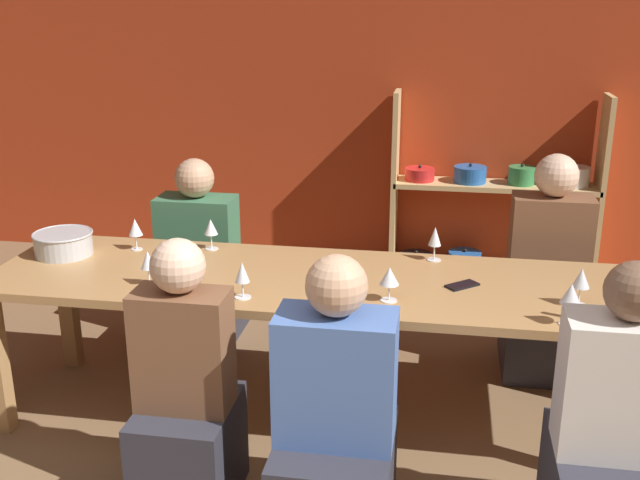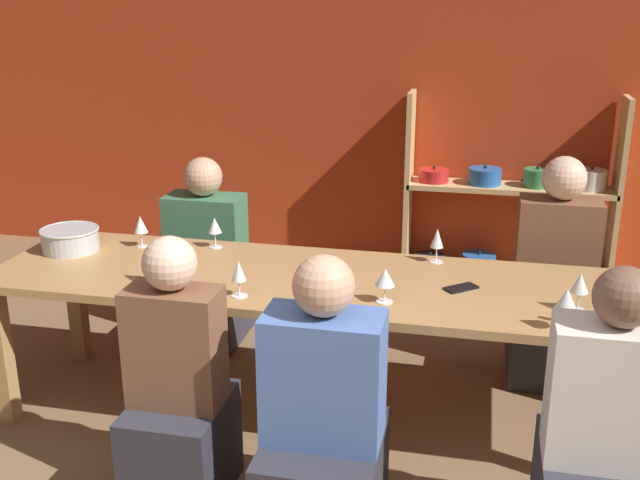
{
  "view_description": "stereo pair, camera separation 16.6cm",
  "coord_description": "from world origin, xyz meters",
  "px_view_note": "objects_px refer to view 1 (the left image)",
  "views": [
    {
      "loc": [
        0.62,
        -1.68,
        1.97
      ],
      "look_at": [
        0.07,
        1.59,
        0.89
      ],
      "focal_mm": 42.0,
      "sensor_mm": 36.0,
      "label": 1
    },
    {
      "loc": [
        0.78,
        -1.65,
        1.97
      ],
      "look_at": [
        0.07,
        1.59,
        0.89
      ],
      "focal_mm": 42.0,
      "sensor_mm": 36.0,
      "label": 2
    }
  ],
  "objects_px": {
    "wine_glass_white_c": "(211,228)",
    "person_near_a": "(335,437)",
    "wine_glass_empty_a": "(581,279)",
    "cell_phone": "(462,285)",
    "mixing_bowl": "(63,243)",
    "wine_glass_empty_e": "(135,228)",
    "wine_glass_empty_d": "(435,237)",
    "person_near_c": "(187,410)",
    "wine_glass_empty_c": "(185,271)",
    "wine_glass_empty_f": "(389,277)",
    "wine_glass_empty_b": "(635,290)",
    "person_near_b": "(612,459)",
    "shelf_unit": "(493,216)",
    "person_far_a": "(545,293)",
    "wine_glass_white_d": "(571,295)",
    "wine_glass_white_b": "(242,274)",
    "wine_glass_white_a": "(148,261)",
    "person_far_b": "(200,275)",
    "dining_table": "(316,293)"
  },
  "relations": [
    {
      "from": "wine_glass_white_c",
      "to": "person_near_a",
      "type": "distance_m",
      "value": 1.42
    },
    {
      "from": "wine_glass_empty_a",
      "to": "cell_phone",
      "type": "xyz_separation_m",
      "value": [
        -0.48,
        0.14,
        -0.11
      ]
    },
    {
      "from": "mixing_bowl",
      "to": "wine_glass_empty_e",
      "type": "relative_size",
      "value": 1.81
    },
    {
      "from": "wine_glass_empty_d",
      "to": "person_near_c",
      "type": "bearing_deg",
      "value": -131.99
    },
    {
      "from": "person_near_a",
      "to": "wine_glass_empty_c",
      "type": "bearing_deg",
      "value": 146.87
    },
    {
      "from": "wine_glass_empty_d",
      "to": "wine_glass_empty_f",
      "type": "relative_size",
      "value": 1.12
    },
    {
      "from": "wine_glass_empty_b",
      "to": "person_near_b",
      "type": "xyz_separation_m",
      "value": [
        -0.14,
        -0.55,
        -0.43
      ]
    },
    {
      "from": "person_near_b",
      "to": "shelf_unit",
      "type": "bearing_deg",
      "value": 95.28
    },
    {
      "from": "wine_glass_empty_a",
      "to": "person_far_a",
      "type": "height_order",
      "value": "person_far_a"
    },
    {
      "from": "wine_glass_empty_b",
      "to": "wine_glass_white_d",
      "type": "distance_m",
      "value": 0.3
    },
    {
      "from": "wine_glass_white_b",
      "to": "wine_glass_empty_d",
      "type": "relative_size",
      "value": 0.96
    },
    {
      "from": "mixing_bowl",
      "to": "person_near_a",
      "type": "relative_size",
      "value": 0.26
    },
    {
      "from": "wine_glass_empty_b",
      "to": "wine_glass_empty_f",
      "type": "distance_m",
      "value": 0.98
    },
    {
      "from": "wine_glass_empty_c",
      "to": "mixing_bowl",
      "type": "bearing_deg",
      "value": 152.51
    },
    {
      "from": "mixing_bowl",
      "to": "wine_glass_empty_a",
      "type": "relative_size",
      "value": 1.8
    },
    {
      "from": "wine_glass_empty_c",
      "to": "wine_glass_empty_d",
      "type": "bearing_deg",
      "value": 30.87
    },
    {
      "from": "wine_glass_empty_e",
      "to": "shelf_unit",
      "type": "bearing_deg",
      "value": 45.01
    },
    {
      "from": "wine_glass_white_c",
      "to": "wine_glass_empty_c",
      "type": "bearing_deg",
      "value": -82.93
    },
    {
      "from": "mixing_bowl",
      "to": "wine_glass_empty_a",
      "type": "distance_m",
      "value": 2.45
    },
    {
      "from": "wine_glass_empty_e",
      "to": "wine_glass_empty_f",
      "type": "distance_m",
      "value": 1.4
    },
    {
      "from": "mixing_bowl",
      "to": "wine_glass_white_a",
      "type": "distance_m",
      "value": 0.66
    },
    {
      "from": "mixing_bowl",
      "to": "wine_glass_white_c",
      "type": "height_order",
      "value": "wine_glass_white_c"
    },
    {
      "from": "shelf_unit",
      "to": "wine_glass_empty_d",
      "type": "distance_m",
      "value": 1.89
    },
    {
      "from": "cell_phone",
      "to": "person_near_b",
      "type": "distance_m",
      "value": 0.99
    },
    {
      "from": "wine_glass_white_c",
      "to": "wine_glass_empty_c",
      "type": "height_order",
      "value": "wine_glass_white_c"
    },
    {
      "from": "cell_phone",
      "to": "person_far_b",
      "type": "xyz_separation_m",
      "value": [
        -1.51,
        0.81,
        -0.35
      ]
    },
    {
      "from": "wine_glass_empty_c",
      "to": "wine_glass_empty_d",
      "type": "height_order",
      "value": "wine_glass_empty_d"
    },
    {
      "from": "shelf_unit",
      "to": "wine_glass_white_a",
      "type": "xyz_separation_m",
      "value": [
        -1.65,
        -2.35,
        0.39
      ]
    },
    {
      "from": "wine_glass_empty_d",
      "to": "cell_phone",
      "type": "relative_size",
      "value": 1.07
    },
    {
      "from": "wine_glass_empty_b",
      "to": "person_far_a",
      "type": "relative_size",
      "value": 0.13
    },
    {
      "from": "shelf_unit",
      "to": "person_near_c",
      "type": "distance_m",
      "value": 3.13
    },
    {
      "from": "wine_glass_white_c",
      "to": "person_near_a",
      "type": "height_order",
      "value": "person_near_a"
    },
    {
      "from": "shelf_unit",
      "to": "dining_table",
      "type": "height_order",
      "value": "shelf_unit"
    },
    {
      "from": "wine_glass_white_d",
      "to": "wine_glass_empty_e",
      "type": "height_order",
      "value": "wine_glass_white_d"
    },
    {
      "from": "wine_glass_empty_c",
      "to": "cell_phone",
      "type": "bearing_deg",
      "value": 14.11
    },
    {
      "from": "wine_glass_empty_e",
      "to": "wine_glass_white_d",
      "type": "bearing_deg",
      "value": -16.02
    },
    {
      "from": "wine_glass_empty_f",
      "to": "person_near_a",
      "type": "relative_size",
      "value": 0.13
    },
    {
      "from": "wine_glass_white_a",
      "to": "wine_glass_empty_b",
      "type": "relative_size",
      "value": 0.98
    },
    {
      "from": "dining_table",
      "to": "wine_glass_empty_b",
      "type": "xyz_separation_m",
      "value": [
        1.33,
        -0.22,
        0.19
      ]
    },
    {
      "from": "wine_glass_white_a",
      "to": "wine_glass_empty_c",
      "type": "height_order",
      "value": "wine_glass_white_a"
    },
    {
      "from": "wine_glass_empty_c",
      "to": "cell_phone",
      "type": "relative_size",
      "value": 0.97
    },
    {
      "from": "shelf_unit",
      "to": "mixing_bowl",
      "type": "distance_m",
      "value": 3.03
    },
    {
      "from": "mixing_bowl",
      "to": "person_near_b",
      "type": "xyz_separation_m",
      "value": [
        2.49,
        -0.88,
        -0.38
      ]
    },
    {
      "from": "wine_glass_empty_b",
      "to": "wine_glass_empty_d",
      "type": "bearing_deg",
      "value": 145.76
    },
    {
      "from": "dining_table",
      "to": "wine_glass_white_b",
      "type": "bearing_deg",
      "value": -133.09
    },
    {
      "from": "shelf_unit",
      "to": "wine_glass_empty_b",
      "type": "xyz_separation_m",
      "value": [
        0.41,
        -2.36,
        0.38
      ]
    },
    {
      "from": "wine_glass_empty_a",
      "to": "person_near_c",
      "type": "bearing_deg",
      "value": -159.97
    },
    {
      "from": "person_near_b",
      "to": "wine_glass_empty_b",
      "type": "bearing_deg",
      "value": 75.4
    },
    {
      "from": "mixing_bowl",
      "to": "wine_glass_empty_c",
      "type": "relative_size",
      "value": 1.9
    },
    {
      "from": "wine_glass_empty_d",
      "to": "person_near_c",
      "type": "height_order",
      "value": "person_near_c"
    }
  ]
}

